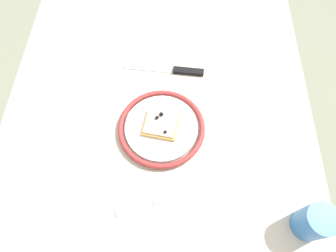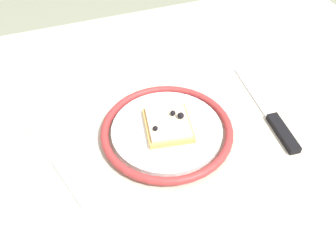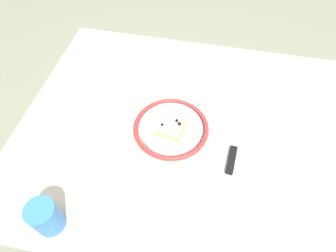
{
  "view_description": "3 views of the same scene",
  "coord_description": "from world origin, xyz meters",
  "views": [
    {
      "loc": [
        -0.4,
        -0.04,
        1.42
      ],
      "look_at": [
        -0.06,
        -0.03,
        0.75
      ],
      "focal_mm": 31.06,
      "sensor_mm": 36.0,
      "label": 1
    },
    {
      "loc": [
        -0.2,
        -0.41,
        1.18
      ],
      "look_at": [
        -0.06,
        -0.02,
        0.75
      ],
      "focal_mm": 38.0,
      "sensor_mm": 36.0,
      "label": 2
    },
    {
      "loc": [
        0.04,
        -0.51,
        1.44
      ],
      "look_at": [
        -0.07,
        -0.01,
        0.74
      ],
      "focal_mm": 30.53,
      "sensor_mm": 36.0,
      "label": 3
    }
  ],
  "objects": [
    {
      "name": "knife",
      "position": [
        0.14,
        -0.05,
        0.72
      ],
      "size": [
        0.04,
        0.24,
        0.01
      ],
      "color": "silver",
      "rests_on": "dining_table"
    },
    {
      "name": "plate",
      "position": [
        -0.06,
        -0.01,
        0.73
      ],
      "size": [
        0.23,
        0.23,
        0.02
      ],
      "color": "white",
      "rests_on": "dining_table"
    },
    {
      "name": "dining_table",
      "position": [
        0.0,
        0.0,
        0.63
      ],
      "size": [
        1.06,
        0.84,
        0.72
      ],
      "color": "#BCB29E",
      "rests_on": "ground_plane"
    },
    {
      "name": "pizza_slice_near",
      "position": [
        -0.05,
        -0.01,
        0.74
      ],
      "size": [
        0.09,
        0.1,
        0.03
      ],
      "color": "tan",
      "rests_on": "plate"
    },
    {
      "name": "fork",
      "position": [
        -0.25,
        -0.01,
        0.72
      ],
      "size": [
        0.07,
        0.2,
        0.0
      ],
      "color": "silver",
      "rests_on": "dining_table"
    }
  ]
}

